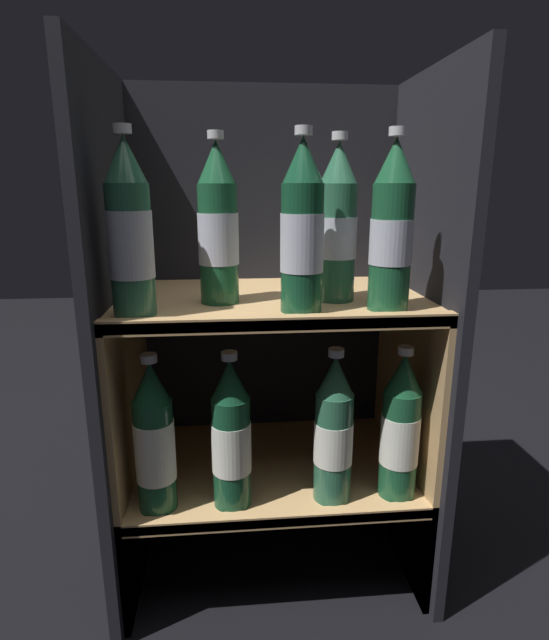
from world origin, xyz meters
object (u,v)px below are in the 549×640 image
Objects in this scene: bottle_upper_front_1 at (302,232)px; bottle_lower_front_3 at (400,430)px; bottle_upper_front_2 at (392,231)px; bottle_upper_back_1 at (337,227)px; bottle_upper_back_0 at (218,228)px; bottle_lower_front_1 at (231,438)px; bottle_lower_front_2 at (334,433)px; bottle_upper_front_0 at (130,234)px; bottle_lower_front_0 at (155,441)px.

bottle_lower_front_3 is (0.19, 0.00, -0.36)m from bottle_upper_front_1.
bottle_upper_front_2 is 1.00× the size of bottle_upper_back_1.
bottle_upper_front_1 is 1.00× the size of bottle_upper_back_0.
bottle_lower_front_1 is 1.00× the size of bottle_lower_front_2.
bottle_upper_front_0 reaches higher than bottle_lower_front_3.
bottle_lower_front_2 is at bearing -0.00° from bottle_upper_front_0.
bottle_lower_front_0 and bottle_lower_front_2 have the same top height.
bottle_upper_front_0 is 0.36m from bottle_lower_front_0.
bottle_upper_front_1 reaches higher than bottle_lower_front_3.
bottle_lower_front_0 and bottle_lower_front_1 have the same top height.
bottle_upper_front_1 is 1.00× the size of bottle_upper_front_2.
bottle_lower_front_0 is at bearing 180.00° from bottle_lower_front_1.
bottle_upper_front_2 is 1.00× the size of bottle_upper_back_0.
bottle_lower_front_3 is (0.45, 0.00, 0.00)m from bottle_lower_front_0.
bottle_lower_front_0 is 0.45m from bottle_lower_front_3.
bottle_lower_front_3 is at bearing 0.00° from bottle_lower_front_1.
bottle_lower_front_3 is at bearing -0.00° from bottle_upper_front_0.
bottle_upper_front_2 is 0.11m from bottle_upper_back_1.
bottle_lower_front_2 is at bearing 180.00° from bottle_lower_front_3.
bottle_upper_back_1 is 0.39m from bottle_lower_front_3.
bottle_upper_back_0 is at bearing 158.38° from bottle_lower_front_2.
bottle_lower_front_0 is at bearing 180.00° from bottle_lower_front_2.
bottle_lower_front_0 is (-0.26, 0.00, -0.36)m from bottle_upper_front_1.
bottle_lower_front_1 is (-0.27, 0.00, -0.36)m from bottle_upper_front_2.
bottle_lower_front_1 is at bearing -158.12° from bottle_upper_back_1.
bottle_upper_back_1 reaches higher than bottle_lower_front_1.
bottle_upper_front_0 is at bearing 180.00° from bottle_lower_front_1.
bottle_upper_front_2 and bottle_upper_back_1 have the same top height.
bottle_lower_front_1 is at bearing 0.00° from bottle_lower_front_0.
bottle_lower_front_1 is 1.00× the size of bottle_lower_front_3.
bottle_upper_front_2 is 0.55m from bottle_lower_front_0.
bottle_upper_back_0 reaches higher than bottle_lower_front_2.
bottle_lower_front_2 is at bearing 0.00° from bottle_lower_front_0.
bottle_lower_front_3 is (0.13, 0.00, -0.00)m from bottle_lower_front_2.
bottle_upper_front_1 is 0.15m from bottle_upper_front_2.
bottle_upper_front_2 is 1.00× the size of bottle_lower_front_2.
bottle_upper_front_0 is 1.00× the size of bottle_lower_front_2.
bottle_upper_front_0 is at bearing 180.00° from bottle_lower_front_2.
bottle_upper_front_0 reaches higher than bottle_lower_front_0.
bottle_upper_front_2 reaches higher than bottle_lower_front_1.
bottle_upper_front_1 is 1.00× the size of bottle_upper_back_1.
bottle_upper_back_1 is at bearing 46.73° from bottle_upper_front_1.
bottle_lower_front_0 is at bearing -146.79° from bottle_upper_back_0.
bottle_upper_back_0 and bottle_upper_back_1 have the same top height.
bottle_lower_front_1 is at bearing 180.00° from bottle_lower_front_2.
bottle_upper_back_1 is 1.00× the size of bottle_lower_front_3.
bottle_upper_back_0 is at bearing 164.52° from bottle_upper_front_2.
bottle_upper_back_1 is 1.00× the size of bottle_lower_front_0.
bottle_lower_front_2 and bottle_lower_front_3 have the same top height.
bottle_lower_front_0 is at bearing -0.00° from bottle_upper_front_0.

